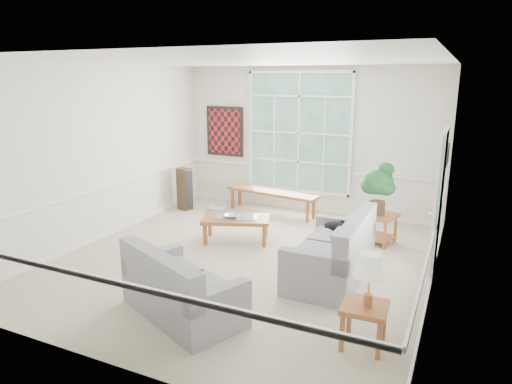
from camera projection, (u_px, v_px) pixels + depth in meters
floor at (245, 259)px, 7.18m from camera, size 5.50×6.00×0.01m
ceiling at (244, 61)px, 6.44m from camera, size 5.50×6.00×0.02m
wall_back at (308, 140)px, 9.44m from camera, size 5.50×0.02×3.00m
wall_front at (99, 221)px, 4.17m from camera, size 5.50×0.02×3.00m
wall_left at (103, 153)px, 7.93m from camera, size 0.02×6.00×3.00m
wall_right at (442, 183)px, 5.68m from camera, size 0.02×6.00×3.00m
window_back at (299, 133)px, 9.45m from camera, size 2.30×0.08×2.40m
entry_door at (438, 205)px, 6.34m from camera, size 0.08×0.90×2.10m
door_sidelight at (435, 210)px, 5.76m from camera, size 0.08×0.26×1.90m
wall_art at (225, 131)px, 10.17m from camera, size 0.90×0.06×1.10m
wall_frame_near at (446, 157)px, 7.23m from camera, size 0.04×0.26×0.32m
wall_frame_far at (447, 153)px, 7.58m from camera, size 0.04×0.26×0.32m
loveseat_right at (331, 246)px, 6.39m from camera, size 0.90×1.74×0.94m
loveseat_front at (183, 281)px, 5.41m from camera, size 1.77×1.38×0.85m
coffee_table at (236, 229)px, 7.91m from camera, size 1.30×0.99×0.43m
pewter_bowl at (232, 216)px, 7.81m from camera, size 0.39×0.39×0.08m
window_bench at (272, 202)px, 9.51m from camera, size 2.09×0.71×0.48m
end_table at (379, 229)px, 7.80m from camera, size 0.64×0.64×0.52m
houseplant at (378, 188)px, 7.63m from camera, size 0.73×0.73×0.90m
side_table at (364, 325)px, 4.80m from camera, size 0.48×0.48×0.48m
table_lamp at (369, 280)px, 4.65m from camera, size 0.42×0.42×0.57m
pet_bed at (217, 209)px, 9.66m from camera, size 0.51×0.51×0.12m
floor_speaker at (185, 189)px, 9.76m from camera, size 0.33×0.28×0.90m
cat at (336, 226)px, 6.95m from camera, size 0.44×0.38×0.17m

